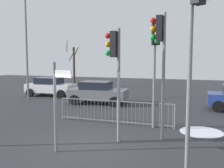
% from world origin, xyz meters
% --- Properties ---
extents(ground_plane, '(60.00, 60.00, 0.00)m').
position_xyz_m(ground_plane, '(0.00, 0.00, 0.00)').
color(ground_plane, '#2D2D33').
extents(traffic_light_rear_left, '(0.38, 0.54, 4.51)m').
position_xyz_m(traffic_light_rear_left, '(1.84, 2.86, 3.31)').
color(traffic_light_rear_left, slate).
rests_on(traffic_light_rear_left, ground).
extents(traffic_light_foreground_right, '(0.51, 0.42, 5.19)m').
position_xyz_m(traffic_light_foreground_right, '(3.47, -1.39, 3.79)').
color(traffic_light_foreground_right, slate).
rests_on(traffic_light_foreground_right, ground).
extents(traffic_light_mid_left, '(0.57, 0.34, 4.01)m').
position_xyz_m(traffic_light_mid_left, '(0.77, 0.77, 2.94)').
color(traffic_light_mid_left, slate).
rests_on(traffic_light_mid_left, ground).
extents(traffic_light_mid_right, '(0.57, 0.34, 4.57)m').
position_xyz_m(traffic_light_mid_right, '(2.23, 1.48, 3.35)').
color(traffic_light_mid_right, slate).
rests_on(traffic_light_mid_right, ground).
extents(direction_sign_post, '(0.76, 0.30, 2.85)m').
position_xyz_m(direction_sign_post, '(-0.60, -0.86, 1.61)').
color(direction_sign_post, slate).
rests_on(direction_sign_post, ground).
extents(pedestrian_guard_railing, '(5.41, 0.09, 1.07)m').
position_xyz_m(pedestrian_guard_railing, '(-0.00, 3.05, 0.55)').
color(pedestrian_guard_railing, slate).
rests_on(pedestrian_guard_railing, ground).
extents(car_white_far, '(3.86, 2.05, 1.47)m').
position_xyz_m(car_white_far, '(-7.61, 9.67, 0.77)').
color(car_white_far, silver).
rests_on(car_white_far, ground).
extents(car_grey_mid, '(3.89, 2.10, 1.47)m').
position_xyz_m(car_grey_mid, '(-2.71, 7.67, 0.77)').
color(car_grey_mid, slate).
rests_on(car_grey_mid, ground).
extents(street_lamp, '(0.36, 0.36, 7.58)m').
position_xyz_m(street_lamp, '(-8.18, 7.62, 4.57)').
color(street_lamp, slate).
rests_on(street_lamp, ground).
extents(bare_tree_left, '(1.45, 1.49, 4.91)m').
position_xyz_m(bare_tree_left, '(-8.96, 16.28, 2.28)').
color(bare_tree_left, '#473828').
rests_on(bare_tree_left, ground).
extents(snow_patch_kerb, '(1.71, 1.71, 0.01)m').
position_xyz_m(snow_patch_kerb, '(3.75, 2.97, 0.01)').
color(snow_patch_kerb, silver).
rests_on(snow_patch_kerb, ground).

